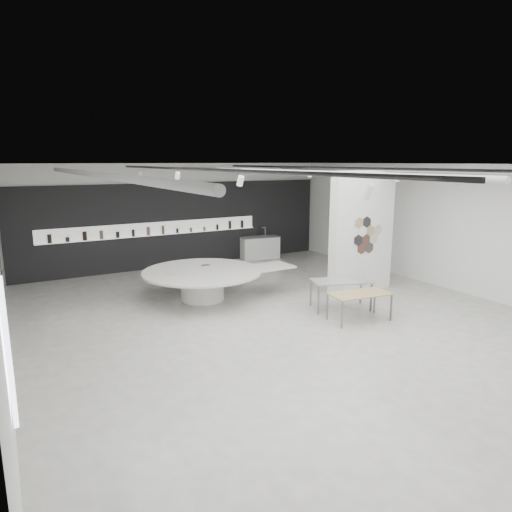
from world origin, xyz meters
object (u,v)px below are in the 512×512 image
sample_table_wood (360,295)px  partition_column (362,232)px  kitchen_counter (260,248)px  sample_table_stone (341,283)px  display_island (205,280)px

sample_table_wood → partition_column: bearing=47.6°
sample_table_wood → kitchen_counter: kitchen_counter is taller
partition_column → sample_table_stone: (-1.68, -1.11, -1.08)m
display_island → sample_table_wood: display_island is taller
display_island → sample_table_stone: 3.80m
display_island → partition_column: bearing=-19.2°
display_island → kitchen_counter: size_ratio=2.66×
sample_table_wood → sample_table_stone: bearing=78.6°
partition_column → sample_table_wood: size_ratio=2.29×
partition_column → display_island: size_ratio=0.83×
display_island → kitchen_counter: 5.84m
sample_table_stone → kitchen_counter: (1.37, 6.65, -0.27)m
sample_table_wood → kitchen_counter: bearing=78.4°
sample_table_stone → kitchen_counter: 6.79m
sample_table_wood → kitchen_counter: 7.74m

